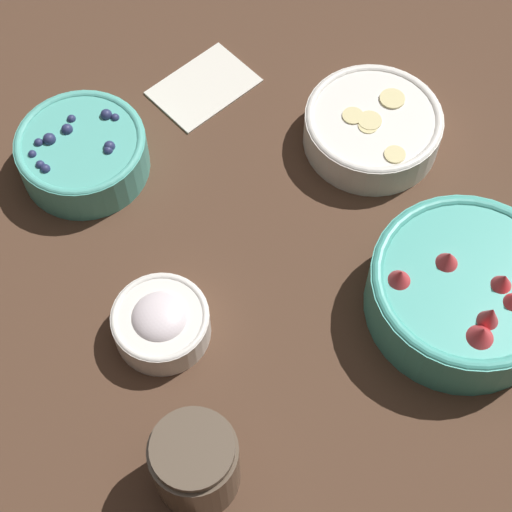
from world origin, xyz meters
name	(u,v)px	position (x,y,z in m)	size (l,w,h in m)	color
ground_plane	(215,272)	(0.00, 0.00, 0.00)	(4.00, 4.00, 0.00)	#4C3323
bowl_strawberries	(466,290)	(0.20, -0.20, 0.04)	(0.21, 0.21, 0.09)	#47AD9E
bowl_blueberries	(82,151)	(-0.05, 0.21, 0.03)	(0.16, 0.16, 0.06)	#56B7A8
bowl_bananas	(373,126)	(0.27, 0.04, 0.03)	(0.17, 0.17, 0.05)	white
bowl_cream	(161,322)	(-0.09, -0.03, 0.03)	(0.11, 0.11, 0.05)	white
jar_chocolate	(195,464)	(-0.15, -0.19, 0.05)	(0.09, 0.09, 0.10)	brown
napkin	(204,86)	(0.14, 0.24, 0.00)	(0.14, 0.10, 0.01)	silver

